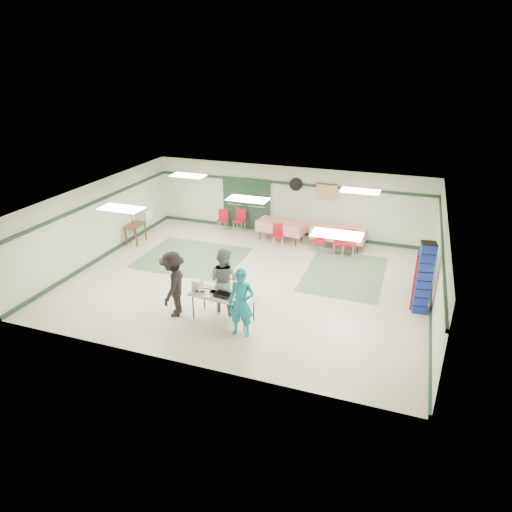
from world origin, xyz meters
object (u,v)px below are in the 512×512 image
(serving_table, at_px, (223,297))
(volunteer_grey, at_px, (224,280))
(chair_loose_a, at_px, (240,218))
(broom, at_px, (133,226))
(dining_table_b, at_px, (281,226))
(chair_loose_b, at_px, (223,218))
(dining_table_a, at_px, (338,233))
(office_printer, at_px, (145,214))
(printer_table, at_px, (135,227))
(crate_stack_blue_a, at_px, (423,271))
(volunteer_dark, at_px, (173,284))
(chair_d, at_px, (278,233))
(crate_stack_red, at_px, (423,283))
(crate_stack_blue_b, at_px, (424,278))
(chair_b, at_px, (319,239))
(chair_c, at_px, (349,240))
(chair_a, at_px, (339,241))
(volunteer_teal, at_px, (241,303))

(serving_table, distance_m, volunteer_grey, 0.57)
(chair_loose_a, bearing_deg, broom, -141.15)
(dining_table_b, bearing_deg, chair_loose_b, -178.42)
(dining_table_a, xyz_separation_m, office_printer, (-7.32, -1.38, 0.36))
(printer_table, xyz_separation_m, broom, (-0.08, 0.01, 0.04))
(crate_stack_blue_a, bearing_deg, volunteer_dark, -150.07)
(chair_d, bearing_deg, dining_table_a, -6.13)
(crate_stack_red, xyz_separation_m, crate_stack_blue_b, (0.00, -0.11, 0.21))
(chair_loose_a, bearing_deg, volunteer_dark, -82.13)
(volunteer_dark, relative_size, chair_b, 2.37)
(chair_b, height_order, chair_loose_a, chair_loose_a)
(dining_table_b, relative_size, chair_b, 2.45)
(chair_c, bearing_deg, chair_d, 178.17)
(chair_loose_a, relative_size, chair_loose_b, 1.07)
(chair_d, distance_m, crate_stack_blue_b, 6.11)
(volunteer_grey, distance_m, crate_stack_blue_b, 5.44)
(broom, bearing_deg, chair_b, 26.14)
(dining_table_b, relative_size, chair_d, 2.26)
(volunteer_grey, bearing_deg, chair_a, -103.00)
(chair_a, height_order, chair_c, chair_c)
(serving_table, xyz_separation_m, volunteer_grey, (-0.18, 0.49, 0.22))
(chair_loose_a, relative_size, broom, 0.71)
(chair_d, bearing_deg, chair_a, -21.00)
(serving_table, xyz_separation_m, crate_stack_blue_a, (4.96, 3.49, -0.03))
(chair_b, bearing_deg, printer_table, -157.42)
(chair_a, relative_size, chair_c, 0.89)
(volunteer_grey, height_order, chair_b, volunteer_grey)
(crate_stack_red, distance_m, office_printer, 10.57)
(crate_stack_blue_b, bearing_deg, chair_c, 127.01)
(chair_loose_b, height_order, crate_stack_blue_a, crate_stack_blue_a)
(dining_table_b, distance_m, chair_b, 1.73)
(volunteer_teal, bearing_deg, chair_b, 79.49)
(serving_table, bearing_deg, dining_table_a, 77.62)
(volunteer_grey, bearing_deg, chair_b, -95.92)
(volunteer_grey, relative_size, broom, 1.43)
(dining_table_b, relative_size, printer_table, 2.17)
(crate_stack_blue_a, relative_size, broom, 1.04)
(serving_table, height_order, chair_loose_b, chair_loose_b)
(crate_stack_blue_a, bearing_deg, dining_table_a, 138.61)
(dining_table_b, bearing_deg, broom, -150.02)
(printer_table, bearing_deg, crate_stack_red, -12.39)
(chair_loose_b, bearing_deg, dining_table_b, -13.92)
(printer_table, bearing_deg, dining_table_a, 12.72)
(chair_c, height_order, crate_stack_blue_a, crate_stack_blue_a)
(chair_c, bearing_deg, crate_stack_red, -54.19)
(volunteer_dark, xyz_separation_m, crate_stack_blue_b, (6.33, 2.42, 0.11))
(chair_d, relative_size, broom, 0.65)
(chair_b, distance_m, chair_c, 1.07)
(volunteer_teal, height_order, volunteer_grey, volunteer_grey)
(volunteer_grey, bearing_deg, crate_stack_blue_a, -138.25)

